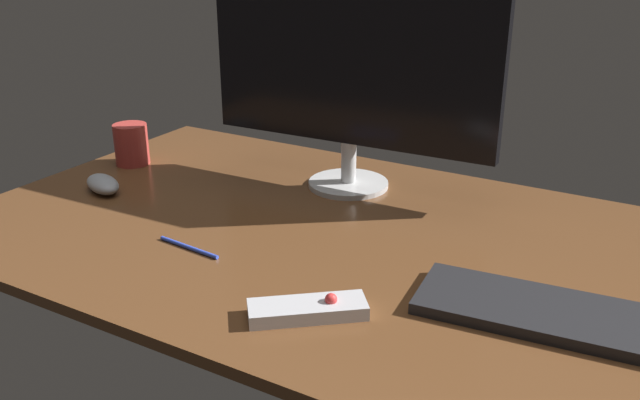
% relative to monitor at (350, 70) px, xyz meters
% --- Properties ---
extents(desk, '(1.40, 0.84, 0.02)m').
position_rel_monitor_xyz_m(desk, '(0.09, -0.23, -0.26)').
color(desk, brown).
rests_on(desk, ground).
extents(monitor, '(0.62, 0.17, 0.43)m').
position_rel_monitor_xyz_m(monitor, '(0.00, 0.00, 0.00)').
color(monitor, '#BCBCBC').
rests_on(monitor, desk).
extents(keyboard, '(0.37, 0.17, 0.02)m').
position_rel_monitor_xyz_m(keyboard, '(0.49, -0.33, -0.24)').
color(keyboard, black).
rests_on(keyboard, desk).
extents(computer_mouse, '(0.12, 0.09, 0.03)m').
position_rel_monitor_xyz_m(computer_mouse, '(-0.43, -0.29, -0.23)').
color(computer_mouse, '#999EA5').
rests_on(computer_mouse, desk).
extents(media_remote, '(0.17, 0.15, 0.03)m').
position_rel_monitor_xyz_m(media_remote, '(0.19, -0.49, -0.24)').
color(media_remote, '#B7B7BC').
rests_on(media_remote, desk).
extents(coffee_mug, '(0.08, 0.08, 0.10)m').
position_rel_monitor_xyz_m(coffee_mug, '(-0.51, -0.12, -0.20)').
color(coffee_mug, '#B23833').
rests_on(coffee_mug, desk).
extents(pen, '(0.14, 0.02, 0.01)m').
position_rel_monitor_xyz_m(pen, '(-0.10, -0.41, -0.25)').
color(pen, blue).
rests_on(pen, desk).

